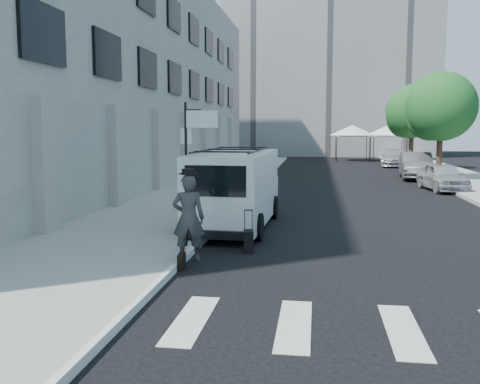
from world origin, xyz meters
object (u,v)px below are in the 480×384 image
(parked_car_b, at_px, (416,166))
(parked_car_a, at_px, (442,177))
(suitcase, at_px, (249,241))
(cargo_van, at_px, (236,188))
(parked_car_c, at_px, (394,158))
(briefcase, at_px, (181,261))
(businessman, at_px, (189,218))

(parked_car_b, bearing_deg, parked_car_a, -83.44)
(suitcase, distance_m, cargo_van, 3.51)
(cargo_van, height_order, parked_car_c, cargo_van)
(briefcase, distance_m, parked_car_b, 23.06)
(parked_car_b, bearing_deg, businessman, -107.57)
(briefcase, height_order, cargo_van, cargo_van)
(businessman, bearing_deg, briefcase, 80.24)
(businessman, relative_size, briefcase, 4.46)
(businessman, distance_m, parked_car_a, 17.25)
(parked_car_b, bearing_deg, suitcase, -105.67)
(businessman, bearing_deg, parked_car_c, -115.40)
(suitcase, relative_size, parked_car_c, 0.22)
(parked_car_a, height_order, parked_car_c, parked_car_a)
(businessman, xyz_separation_m, parked_car_b, (8.51, 20.75, -0.21))
(briefcase, bearing_deg, businessman, 85.11)
(cargo_van, xyz_separation_m, parked_car_a, (8.29, 10.49, -0.50))
(businessman, bearing_deg, parked_car_a, -130.06)
(parked_car_c, bearing_deg, cargo_van, -99.75)
(briefcase, bearing_deg, parked_car_b, 63.44)
(parked_car_c, bearing_deg, suitcase, -96.52)
(suitcase, height_order, parked_car_b, parked_car_b)
(cargo_van, xyz_separation_m, parked_car_b, (8.11, 16.36, -0.39))
(businessman, bearing_deg, cargo_van, -105.06)
(businessman, height_order, briefcase, businessman)
(briefcase, xyz_separation_m, parked_car_a, (8.70, 15.56, 0.49))
(businessman, xyz_separation_m, parked_car_c, (8.68, 31.01, -0.32))
(parked_car_a, bearing_deg, businessman, -126.91)
(suitcase, xyz_separation_m, parked_car_c, (7.48, 29.91, 0.39))
(suitcase, xyz_separation_m, parked_car_b, (7.31, 19.65, 0.51))
(cargo_van, distance_m, parked_car_a, 13.38)
(briefcase, distance_m, suitcase, 2.14)
(cargo_van, relative_size, parked_car_c, 1.32)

